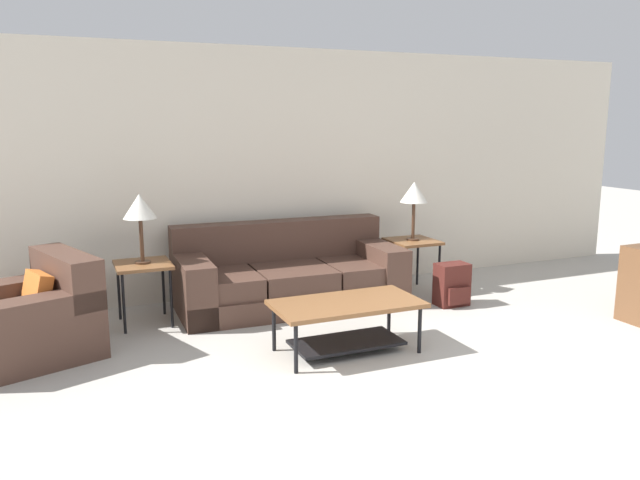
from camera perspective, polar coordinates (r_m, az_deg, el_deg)
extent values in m
plane|color=#B2ADA3|center=(3.91, 17.98, -17.98)|extent=(24.00, 24.00, 0.00)
cube|color=silver|center=(6.79, -2.91, 6.23)|extent=(9.10, 0.06, 2.60)
cube|color=#4C3328|center=(6.33, -2.74, -5.08)|extent=(2.26, 1.05, 0.22)
cube|color=#4C3328|center=(6.07, -9.38, -3.87)|extent=(0.75, 0.91, 0.20)
cube|color=#4C3328|center=(6.26, -2.70, -3.28)|extent=(0.75, 0.91, 0.20)
cube|color=#4C3328|center=(6.53, 3.50, -2.69)|extent=(0.75, 0.91, 0.20)
cube|color=#4C3328|center=(6.55, -3.82, 0.05)|extent=(2.24, 0.32, 0.40)
cube|color=#4C3328|center=(6.06, -11.57, -4.28)|extent=(0.31, 1.00, 0.58)
cube|color=#4C3328|center=(6.65, 5.24, -2.72)|extent=(0.31, 1.00, 0.58)
cube|color=#4C3328|center=(5.49, -25.50, -7.72)|extent=(1.25, 1.22, 0.40)
cube|color=#4C3328|center=(5.49, -22.18, -3.10)|extent=(0.56, 0.97, 0.40)
cube|color=#4C3328|center=(5.78, -26.57, -6.07)|extent=(1.03, 0.58, 0.56)
cube|color=#4C3328|center=(5.16, -24.44, -7.87)|extent=(1.03, 0.58, 0.56)
cube|color=orange|center=(5.44, -24.51, -4.50)|extent=(0.29, 0.38, 0.36)
cube|color=brown|center=(5.03, 2.46, -5.84)|extent=(1.19, 0.62, 0.04)
cylinder|color=black|center=(4.68, -2.21, -9.88)|extent=(0.03, 0.03, 0.39)
cylinder|color=black|center=(5.13, 9.10, -8.11)|extent=(0.03, 0.03, 0.39)
cylinder|color=black|center=(5.12, -4.23, -8.02)|extent=(0.03, 0.03, 0.39)
cylinder|color=black|center=(5.54, 6.33, -6.59)|extent=(0.03, 0.03, 0.39)
cube|color=black|center=(5.13, 2.43, -9.32)|extent=(0.89, 0.44, 0.02)
cube|color=brown|center=(5.90, -15.89, -2.18)|extent=(0.49, 0.51, 0.03)
cylinder|color=black|center=(5.74, -17.51, -5.59)|extent=(0.03, 0.03, 0.54)
cylinder|color=black|center=(5.79, -13.44, -5.24)|extent=(0.03, 0.03, 0.54)
cylinder|color=black|center=(6.16, -17.91, -4.50)|extent=(0.03, 0.03, 0.54)
cylinder|color=black|center=(6.21, -14.12, -4.19)|extent=(0.03, 0.03, 0.54)
cube|color=brown|center=(6.84, 8.47, -0.12)|extent=(0.49, 0.51, 0.03)
cylinder|color=black|center=(6.62, 7.86, -3.02)|extent=(0.03, 0.03, 0.54)
cylinder|color=black|center=(6.83, 10.83, -2.67)|extent=(0.03, 0.03, 0.54)
cylinder|color=black|center=(6.98, 6.04, -2.24)|extent=(0.03, 0.03, 0.54)
cylinder|color=black|center=(7.19, 8.91, -1.93)|extent=(0.03, 0.03, 0.54)
cylinder|color=#472D1E|center=(5.90, -15.90, -1.96)|extent=(0.14, 0.14, 0.02)
cylinder|color=#472D1E|center=(5.86, -16.01, 0.01)|extent=(0.04, 0.04, 0.39)
cone|color=white|center=(5.81, -16.17, 2.99)|extent=(0.30, 0.30, 0.22)
cylinder|color=#472D1E|center=(6.84, 8.48, 0.08)|extent=(0.14, 0.14, 0.02)
cylinder|color=#472D1E|center=(6.80, 8.53, 1.79)|extent=(0.04, 0.04, 0.39)
cone|color=white|center=(6.76, 8.60, 4.36)|extent=(0.30, 0.30, 0.22)
cube|color=#4C1E19|center=(6.47, 11.96, -3.99)|extent=(0.33, 0.21, 0.43)
cube|color=#4C1E19|center=(6.39, 12.57, -4.99)|extent=(0.24, 0.05, 0.17)
cylinder|color=#4C1E19|center=(6.52, 10.69, -3.64)|extent=(0.02, 0.02, 0.32)
cylinder|color=#4C1E19|center=(6.61, 11.98, -3.47)|extent=(0.02, 0.02, 0.32)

